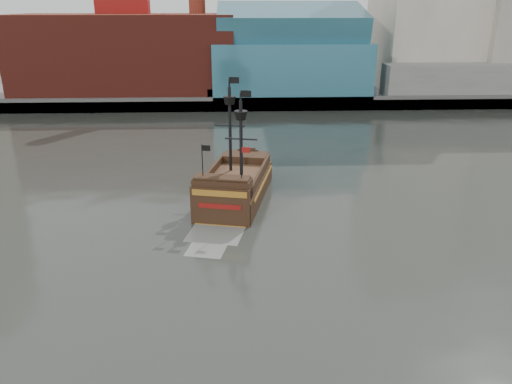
{
  "coord_description": "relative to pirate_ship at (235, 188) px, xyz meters",
  "views": [
    {
      "loc": [
        -1.08,
        -30.19,
        18.87
      ],
      "look_at": [
        0.65,
        9.04,
        4.0
      ],
      "focal_mm": 35.0,
      "sensor_mm": 36.0,
      "label": 1
    }
  ],
  "objects": [
    {
      "name": "ground",
      "position": [
        1.08,
        -17.6,
        -1.18
      ],
      "size": [
        400.0,
        400.0,
        0.0
      ],
      "primitive_type": "plane",
      "color": "#282B26",
      "rests_on": "ground"
    },
    {
      "name": "seawall",
      "position": [
        1.08,
        44.9,
        0.12
      ],
      "size": [
        220.0,
        1.0,
        2.6
      ],
      "primitive_type": "cube",
      "color": "#4C4C49",
      "rests_on": "ground"
    },
    {
      "name": "promenade_far",
      "position": [
        1.08,
        74.4,
        -0.18
      ],
      "size": [
        220.0,
        60.0,
        2.0
      ],
      "primitive_type": "cube",
      "color": "slate",
      "rests_on": "ground"
    },
    {
      "name": "pirate_ship",
      "position": [
        0.0,
        0.0,
        0.0
      ],
      "size": [
        8.75,
        18.07,
        13.0
      ],
      "rotation": [
        0.0,
        0.0,
        -0.22
      ],
      "color": "black",
      "rests_on": "ground"
    }
  ]
}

